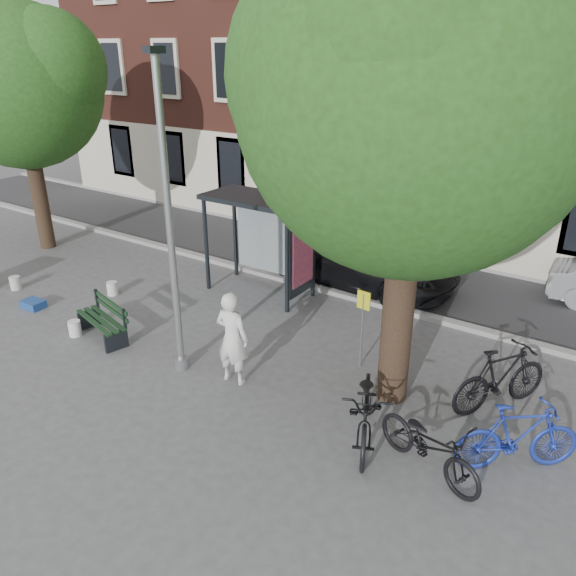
% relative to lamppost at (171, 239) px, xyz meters
% --- Properties ---
extents(ground, '(90.00, 90.00, 0.00)m').
position_rel_lamppost_xyz_m(ground, '(0.00, 0.00, -2.78)').
color(ground, '#4C4C4F').
rests_on(ground, ground).
extents(road, '(40.00, 4.00, 0.01)m').
position_rel_lamppost_xyz_m(road, '(0.00, 7.00, -2.78)').
color(road, '#28282B').
rests_on(road, ground).
extents(curb_near, '(40.00, 0.25, 0.12)m').
position_rel_lamppost_xyz_m(curb_near, '(0.00, 5.00, -2.72)').
color(curb_near, gray).
rests_on(curb_near, ground).
extents(curb_far, '(40.00, 0.25, 0.12)m').
position_rel_lamppost_xyz_m(curb_far, '(0.00, 9.00, -2.72)').
color(curb_far, gray).
rests_on(curb_far, ground).
extents(building_row, '(30.00, 8.00, 14.00)m').
position_rel_lamppost_xyz_m(building_row, '(0.00, 13.00, 4.22)').
color(building_row, brown).
rests_on(building_row, ground).
extents(lamppost, '(0.28, 0.35, 6.11)m').
position_rel_lamppost_xyz_m(lamppost, '(0.00, 0.00, 0.00)').
color(lamppost, '#9EA0A3').
rests_on(lamppost, ground).
extents(tree_right, '(5.76, 5.60, 8.20)m').
position_rel_lamppost_xyz_m(tree_right, '(4.01, 1.38, 2.83)').
color(tree_right, black).
rests_on(tree_right, ground).
extents(tree_left, '(5.18, 4.86, 7.40)m').
position_rel_lamppost_xyz_m(tree_left, '(-8.99, 2.88, 2.43)').
color(tree_left, black).
rests_on(tree_left, ground).
extents(bus_shelter, '(2.85, 1.45, 2.62)m').
position_rel_lamppost_xyz_m(bus_shelter, '(-0.61, 4.11, -0.87)').
color(bus_shelter, '#1E2328').
rests_on(bus_shelter, ground).
extents(painter, '(0.73, 0.51, 1.91)m').
position_rel_lamppost_xyz_m(painter, '(1.20, 0.23, -1.83)').
color(painter, silver).
rests_on(painter, ground).
extents(bench, '(1.74, 0.93, 0.85)m').
position_rel_lamppost_xyz_m(bench, '(-2.37, -0.03, -2.39)').
color(bench, '#1E2328').
rests_on(bench, ground).
extents(bike_a, '(2.08, 1.33, 1.03)m').
position_rel_lamppost_xyz_m(bike_a, '(5.33, -0.08, -2.27)').
color(bike_a, black).
rests_on(bike_a, ground).
extents(bike_b, '(1.89, 1.67, 1.19)m').
position_rel_lamppost_xyz_m(bike_b, '(6.41, 0.78, -2.19)').
color(bike_b, '#1B2F97').
rests_on(bike_b, ground).
extents(bike_c, '(1.65, 2.36, 1.17)m').
position_rel_lamppost_xyz_m(bike_c, '(4.17, 0.11, -2.20)').
color(bike_c, black).
rests_on(bike_c, ground).
extents(bike_d, '(1.62, 2.08, 1.26)m').
position_rel_lamppost_xyz_m(bike_d, '(5.74, 2.27, -2.16)').
color(bike_d, black).
rests_on(bike_d, ground).
extents(car_dark, '(5.31, 2.67, 1.44)m').
position_rel_lamppost_xyz_m(car_dark, '(1.02, 6.11, -2.06)').
color(car_dark, black).
rests_on(car_dark, ground).
extents(blue_crate, '(0.57, 0.43, 0.20)m').
position_rel_lamppost_xyz_m(blue_crate, '(-5.13, -0.04, -2.68)').
color(blue_crate, navy).
rests_on(blue_crate, ground).
extents(bucket_a, '(0.35, 0.35, 0.36)m').
position_rel_lamppost_xyz_m(bucket_a, '(-3.00, -0.36, -2.60)').
color(bucket_a, silver).
rests_on(bucket_a, ground).
extents(bucket_b, '(0.35, 0.35, 0.36)m').
position_rel_lamppost_xyz_m(bucket_b, '(-6.60, 0.39, -2.60)').
color(bucket_b, silver).
rests_on(bucket_b, ground).
extents(bucket_c, '(0.36, 0.36, 0.36)m').
position_rel_lamppost_xyz_m(bucket_c, '(-4.13, 1.64, -2.60)').
color(bucket_c, silver).
rests_on(bucket_c, ground).
extents(notice_sign, '(0.29, 0.05, 1.69)m').
position_rel_lamppost_xyz_m(notice_sign, '(3.00, 2.15, -1.60)').
color(notice_sign, '#9EA0A3').
rests_on(notice_sign, ground).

